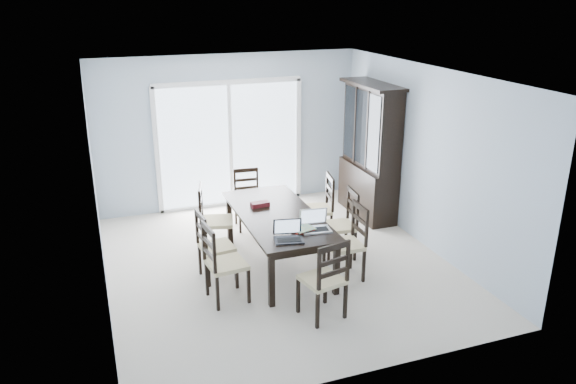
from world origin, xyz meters
The scene contains 24 objects.
floor centered at (0.00, 0.00, 0.00)m, with size 5.00×5.00×0.00m, color beige.
ceiling centered at (0.00, 0.00, 2.60)m, with size 5.00×5.00×0.00m, color white.
back_wall centered at (0.00, 2.50, 1.30)m, with size 4.50×0.02×2.60m, color #A3B3C2.
wall_left centered at (-2.25, 0.00, 1.30)m, with size 0.02×5.00×2.60m, color #A3B3C2.
wall_right centered at (2.25, 0.00, 1.30)m, with size 0.02×5.00×2.60m, color #A3B3C2.
balcony centered at (0.00, 3.50, -0.05)m, with size 4.50×2.00×0.10m, color gray.
railing centered at (0.00, 4.50, 0.55)m, with size 4.50×0.06×1.10m, color #99999E.
dining_table centered at (0.00, 0.00, 0.67)m, with size 1.00×2.20×0.75m.
china_hutch centered at (2.02, 1.25, 1.07)m, with size 0.50×1.38×2.20m.
sliding_door centered at (0.00, 2.48, 1.09)m, with size 2.52×0.05×2.18m.
chair_left_near centered at (-0.97, -0.67, 0.61)m, with size 0.49×0.48×1.16m.
chair_left_mid centered at (-0.95, -0.09, 0.57)m, with size 0.46×0.45×1.08m.
chair_left_far centered at (-0.78, 0.67, 0.63)m, with size 0.55×0.54×1.18m.
chair_right_near centered at (0.79, -0.64, 0.61)m, with size 0.45×0.44×1.15m.
chair_right_mid centered at (0.98, -0.05, 0.60)m, with size 0.48×0.47×1.13m.
chair_right_far centered at (0.92, 0.61, 0.61)m, with size 0.52×0.51×1.15m.
chair_end_near centered at (0.08, -1.48, 0.61)m, with size 0.52×0.53×1.15m.
chair_end_far centered at (0.00, 1.47, 0.57)m, with size 0.43×0.44×1.07m.
laptop_dark centered at (-0.15, -0.85, 0.81)m, with size 0.39×0.31×0.24m.
laptop_silver centered at (0.27, -0.68, 0.81)m, with size 0.39×0.29×0.25m.
book_stack centered at (0.11, -0.65, 0.77)m, with size 0.30×0.26×0.04m.
cell_phone centered at (-0.05, -0.80, 0.76)m, with size 0.11×0.05×0.01m, color black.
game_box centered at (-0.14, 0.34, 0.78)m, with size 0.25×0.13×0.06m, color #4F0F13.
hot_tub centered at (-0.56, 3.65, 0.52)m, with size 2.27×2.09×1.04m.
Camera 1 is at (-2.23, -6.58, 3.57)m, focal length 35.00 mm.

